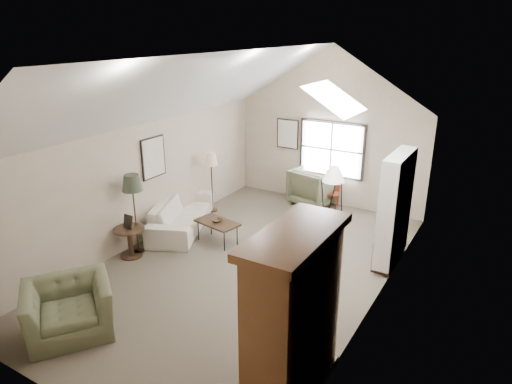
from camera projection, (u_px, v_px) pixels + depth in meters
The scene contains 18 objects.
room_shell at pixel (244, 99), 7.72m from camera, with size 5.01×8.01×4.00m.
window at pixel (332, 149), 11.47m from camera, with size 1.72×0.08×1.42m, color black.
skylight at pixel (336, 97), 7.82m from camera, with size 0.80×1.20×0.52m, color white, non-canonical shape.
wall_art at pixel (221, 146), 10.69m from camera, with size 1.97×3.71×0.88m.
armoire at pixel (293, 316), 5.45m from camera, with size 0.60×1.50×2.20m, color brown.
tv_alcove at pixel (395, 207), 8.59m from camera, with size 0.32×1.30×2.10m, color white.
media_console at pixel (389, 248), 8.89m from camera, with size 0.34×1.18×0.60m, color #382316.
tv_panel at pixel (393, 218), 8.68m from camera, with size 0.05×0.90×0.55m, color black.
sofa at pixel (182, 213), 10.38m from camera, with size 2.44×0.95×0.71m, color beige.
armchair_near at pixel (68, 309), 6.79m from camera, with size 1.22×1.07×0.79m, color #5F6144.
armchair_far at pixel (314, 186), 11.74m from camera, with size 1.02×1.05×0.96m, color #616345.
coffee_table at pixel (217, 232), 9.71m from camera, with size 0.94×0.52×0.48m, color #372616.
bowl at pixel (217, 221), 9.62m from camera, with size 0.22×0.22×0.06m, color #3D2919.
side_table at pixel (130, 242), 9.10m from camera, with size 0.61×0.61×0.61m, color #332415.
side_chair at pixel (332, 190), 11.51m from camera, with size 0.37×0.37×0.94m, color maroon.
tripod_lamp at pixel (332, 202), 9.75m from camera, with size 0.48×0.48×1.65m, color white, non-canonical shape.
dark_lamp at pixel (135, 214), 9.08m from camera, with size 0.41×0.41×1.70m, color #272D20, non-canonical shape.
tan_lamp at pixel (212, 182), 11.21m from camera, with size 0.31×0.31×1.53m, color tan, non-canonical shape.
Camera 1 is at (4.15, -6.60, 4.36)m, focal length 32.00 mm.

